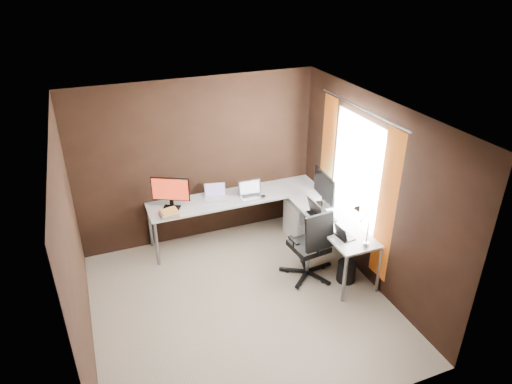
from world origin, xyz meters
TOP-DOWN VIEW (x-y plane):
  - room at (0.34, 0.07)m, footprint 3.60×3.60m
  - desk at (0.84, 1.04)m, footprint 2.65×2.25m
  - drawer_pedestal at (1.43, 1.15)m, footprint 0.42×0.50m
  - monitor_left at (-0.50, 1.51)m, footprint 0.50×0.28m
  - monitor_right at (1.56, 0.78)m, footprint 0.16×0.62m
  - laptop_white at (0.17, 1.57)m, footprint 0.35×0.28m
  - laptop_silver at (0.68, 1.42)m, footprint 0.36×0.27m
  - laptop_black_big at (1.34, 0.49)m, footprint 0.28×0.40m
  - laptop_black_small at (1.38, -0.07)m, footprint 0.20×0.27m
  - book_stack at (-0.58, 1.30)m, footprint 0.27×0.23m
  - mouse_left at (-0.47, 1.30)m, footprint 0.09×0.06m
  - mouse_corner at (0.84, 1.33)m, footprint 0.09×0.07m
  - desk_lamp at (1.48, -0.29)m, footprint 0.18×0.21m
  - office_chair at (1.08, 0.22)m, footprint 0.59×0.59m
  - wastebasket at (1.50, -0.06)m, footprint 0.30×0.30m

SIDE VIEW (x-z plane):
  - wastebasket at x=1.50m, z-range 0.00..0.29m
  - drawer_pedestal at x=1.43m, z-range 0.00..0.60m
  - office_chair at x=1.08m, z-range -0.22..0.83m
  - desk at x=0.84m, z-range 0.31..1.04m
  - mouse_left at x=-0.47m, z-range 0.73..0.76m
  - mouse_corner at x=0.84m, z-range 0.73..0.76m
  - book_stack at x=-0.58m, z-range 0.73..0.81m
  - laptop_black_small at x=1.38m, z-range 0.68..0.86m
  - laptop_white at x=0.17m, z-range 0.67..0.88m
  - laptop_silver at x=0.68m, z-range 0.67..0.90m
  - laptop_black_big at x=1.34m, z-range 0.66..0.92m
  - monitor_left at x=-0.50m, z-range 0.76..1.23m
  - monitor_right at x=1.56m, z-range 0.76..1.27m
  - desk_lamp at x=1.48m, z-range 0.80..1.34m
  - room at x=0.34m, z-range 0.03..2.53m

